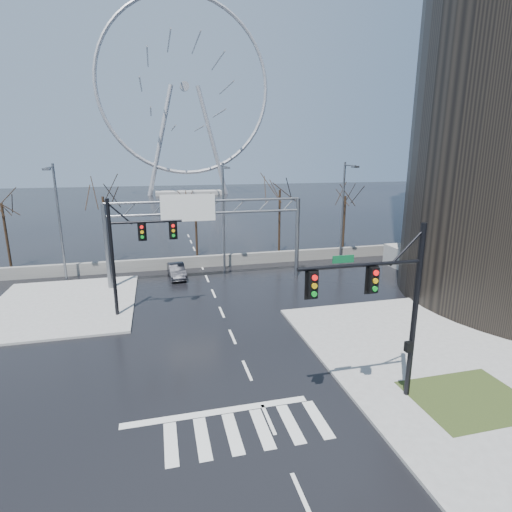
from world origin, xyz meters
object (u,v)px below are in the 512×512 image
object	(u,v)px
signal_mast_near	(389,299)
signal_mast_far	(129,246)
car	(177,271)
sign_gantry	(202,223)
ferris_wheel	(185,94)

from	to	relation	value
signal_mast_near	signal_mast_far	size ratio (longest dim) A/B	1.00
car	sign_gantry	bearing A→B (deg)	-47.07
sign_gantry	car	world-z (taller)	sign_gantry
signal_mast_far	sign_gantry	bearing A→B (deg)	47.53
signal_mast_near	ferris_wheel	xyz separation A→B (m)	(-0.14, 99.04, 21.26)
signal_mast_near	signal_mast_far	xyz separation A→B (m)	(-11.01, 13.00, -0.04)
signal_mast_far	sign_gantry	xyz separation A→B (m)	(5.49, 6.00, 0.35)
signal_mast_near	sign_gantry	bearing A→B (deg)	106.19
signal_mast_far	car	size ratio (longest dim) A/B	2.07
ferris_wheel	signal_mast_near	bearing A→B (deg)	-89.92
sign_gantry	ferris_wheel	xyz separation A→B (m)	(5.38, 80.04, 20.95)
signal_mast_far	ferris_wheel	xyz separation A→B (m)	(10.87, 86.04, 21.30)
signal_mast_near	sign_gantry	size ratio (longest dim) A/B	0.49
ferris_wheel	car	world-z (taller)	ferris_wheel
car	ferris_wheel	bearing A→B (deg)	80.15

